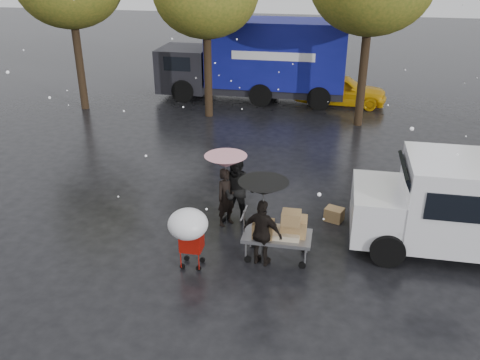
% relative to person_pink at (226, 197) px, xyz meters
% --- Properties ---
extents(ground, '(90.00, 90.00, 0.00)m').
position_rel_person_pink_xyz_m(ground, '(0.85, -1.38, -0.75)').
color(ground, black).
rests_on(ground, ground).
extents(person_pink, '(0.62, 0.65, 1.50)m').
position_rel_person_pink_xyz_m(person_pink, '(0.00, 0.00, 0.00)').
color(person_pink, black).
rests_on(person_pink, ground).
extents(person_middle, '(0.89, 0.70, 1.80)m').
position_rel_person_pink_xyz_m(person_middle, '(0.28, 0.08, 0.15)').
color(person_middle, black).
rests_on(person_middle, ground).
extents(person_black, '(0.97, 0.62, 1.54)m').
position_rel_person_pink_xyz_m(person_black, '(1.14, -1.56, 0.02)').
color(person_black, black).
rests_on(person_black, ground).
extents(umbrella_pink, '(1.02, 1.02, 1.85)m').
position_rel_person_pink_xyz_m(umbrella_pink, '(0.00, 0.00, 0.95)').
color(umbrella_pink, '#4C4C4C').
rests_on(umbrella_pink, ground).
extents(umbrella_black, '(1.05, 1.05, 1.99)m').
position_rel_person_pink_xyz_m(umbrella_black, '(1.14, -1.56, 1.08)').
color(umbrella_black, '#4C4C4C').
rests_on(umbrella_black, ground).
extents(vendor_cart, '(1.52, 0.80, 1.27)m').
position_rel_person_pink_xyz_m(vendor_cart, '(1.51, -1.27, -0.02)').
color(vendor_cart, slate).
rests_on(vendor_cart, ground).
extents(shopping_cart, '(0.84, 0.84, 1.46)m').
position_rel_person_pink_xyz_m(shopping_cart, '(-0.33, -2.10, 0.31)').
color(shopping_cart, '#A21109').
rests_on(shopping_cart, ground).
extents(white_van, '(4.91, 2.18, 2.20)m').
position_rel_person_pink_xyz_m(white_van, '(5.63, -0.14, 0.41)').
color(white_van, white).
rests_on(white_van, ground).
extents(blue_truck, '(8.30, 2.60, 3.50)m').
position_rel_person_pink_xyz_m(blue_truck, '(-1.12, 11.52, 1.01)').
color(blue_truck, navy).
rests_on(blue_truck, ground).
extents(box_ground_near, '(0.46, 0.38, 0.39)m').
position_rel_person_pink_xyz_m(box_ground_near, '(3.51, -0.03, -0.55)').
color(box_ground_near, brown).
rests_on(box_ground_near, ground).
extents(box_ground_far, '(0.53, 0.47, 0.34)m').
position_rel_person_pink_xyz_m(box_ground_far, '(2.64, 0.70, -0.58)').
color(box_ground_far, brown).
rests_on(box_ground_far, ground).
extents(yellow_taxi, '(3.95, 1.66, 1.34)m').
position_rel_person_pink_xyz_m(yellow_taxi, '(2.59, 11.30, -0.08)').
color(yellow_taxi, '#ECAC0C').
rests_on(yellow_taxi, ground).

